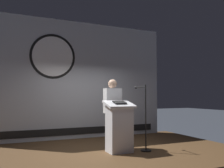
# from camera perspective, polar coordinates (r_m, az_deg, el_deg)

# --- Properties ---
(ground_plane) EXTENTS (40.00, 40.00, 0.00)m
(ground_plane) POSITION_cam_1_polar(r_m,az_deg,el_deg) (5.78, -2.00, -18.40)
(ground_plane) COLOR #383D47
(stage_platform) EXTENTS (6.40, 4.00, 0.30)m
(stage_platform) POSITION_cam_1_polar(r_m,az_deg,el_deg) (5.74, -1.99, -16.95)
(stage_platform) COLOR brown
(stage_platform) RESTS_ON ground
(banner_display) EXTENTS (5.39, 0.12, 3.48)m
(banner_display) POSITION_cam_1_polar(r_m,az_deg,el_deg) (7.32, -7.52, 1.04)
(banner_display) COLOR #B2B7C1
(banner_display) RESTS_ON stage_platform
(podium) EXTENTS (0.64, 0.50, 1.15)m
(podium) POSITION_cam_1_polar(r_m,az_deg,el_deg) (5.48, 1.72, -10.09)
(podium) COLOR silver
(podium) RESTS_ON stage_platform
(speaker_person) EXTENTS (0.40, 0.26, 1.65)m
(speaker_person) POSITION_cam_1_polar(r_m,az_deg,el_deg) (5.91, 0.12, -6.77)
(speaker_person) COLOR black
(speaker_person) RESTS_ON stage_platform
(microphone_stand) EXTENTS (0.24, 0.60, 1.51)m
(microphone_stand) POSITION_cam_1_polar(r_m,az_deg,el_deg) (5.69, 7.64, -9.97)
(microphone_stand) COLOR black
(microphone_stand) RESTS_ON stage_platform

